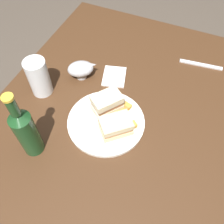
# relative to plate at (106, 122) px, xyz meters

# --- Properties ---
(ground_plane) EXTENTS (6.00, 6.00, 0.00)m
(ground_plane) POSITION_rel_plate_xyz_m (0.07, -0.02, -0.78)
(ground_plane) COLOR #4C4238
(dining_table) EXTENTS (1.19, 0.91, 0.77)m
(dining_table) POSITION_rel_plate_xyz_m (0.07, -0.02, -0.39)
(dining_table) COLOR #422816
(dining_table) RESTS_ON ground
(plate) EXTENTS (0.28, 0.28, 0.01)m
(plate) POSITION_rel_plate_xyz_m (0.00, 0.00, 0.00)
(plate) COLOR silver
(plate) RESTS_ON dining_table
(sandwich_half_left) EXTENTS (0.13, 0.13, 0.06)m
(sandwich_half_left) POSITION_rel_plate_xyz_m (-0.02, -0.05, 0.03)
(sandwich_half_left) COLOR beige
(sandwich_half_left) RESTS_ON plate
(sandwich_half_right) EXTENTS (0.12, 0.12, 0.07)m
(sandwich_half_right) POSITION_rel_plate_xyz_m (0.05, 0.02, 0.04)
(sandwich_half_right) COLOR beige
(sandwich_half_right) RESTS_ON plate
(potato_wedge_front) EXTENTS (0.05, 0.04, 0.02)m
(potato_wedge_front) POSITION_rel_plate_xyz_m (0.04, -0.01, 0.01)
(potato_wedge_front) COLOR gold
(potato_wedge_front) RESTS_ON plate
(potato_wedge_middle) EXTENTS (0.05, 0.05, 0.02)m
(potato_wedge_middle) POSITION_rel_plate_xyz_m (0.01, -0.09, 0.02)
(potato_wedge_middle) COLOR gold
(potato_wedge_middle) RESTS_ON plate
(potato_wedge_back) EXTENTS (0.05, 0.03, 0.01)m
(potato_wedge_back) POSITION_rel_plate_xyz_m (0.06, -0.04, 0.01)
(potato_wedge_back) COLOR #AD702D
(potato_wedge_back) RESTS_ON plate
(potato_wedge_left_edge) EXTENTS (0.03, 0.06, 0.01)m
(potato_wedge_left_edge) POSITION_rel_plate_xyz_m (0.09, -0.04, 0.01)
(potato_wedge_left_edge) COLOR gold
(potato_wedge_left_edge) RESTS_ON plate
(potato_wedge_right_edge) EXTENTS (0.05, 0.05, 0.01)m
(potato_wedge_right_edge) POSITION_rel_plate_xyz_m (0.05, -0.01, 0.01)
(potato_wedge_right_edge) COLOR #AD702D
(potato_wedge_right_edge) RESTS_ON plate
(pint_glass) EXTENTS (0.08, 0.08, 0.15)m
(pint_glass) POSITION_rel_plate_xyz_m (0.04, 0.29, 0.06)
(pint_glass) COLOR white
(pint_glass) RESTS_ON dining_table
(gravy_boat) EXTENTS (0.12, 0.13, 0.07)m
(gravy_boat) POSITION_rel_plate_xyz_m (0.17, 0.19, 0.04)
(gravy_boat) COLOR #B7B7BC
(gravy_boat) RESTS_ON dining_table
(cider_bottle) EXTENTS (0.07, 0.07, 0.27)m
(cider_bottle) POSITION_rel_plate_xyz_m (-0.19, 0.18, 0.10)
(cider_bottle) COLOR #19421E
(cider_bottle) RESTS_ON dining_table
(napkin) EXTENTS (0.13, 0.12, 0.01)m
(napkin) POSITION_rel_plate_xyz_m (0.22, 0.06, -0.00)
(napkin) COLOR white
(napkin) RESTS_ON dining_table
(fork) EXTENTS (0.04, 0.18, 0.01)m
(fork) POSITION_rel_plate_xyz_m (0.43, -0.25, -0.00)
(fork) COLOR silver
(fork) RESTS_ON dining_table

